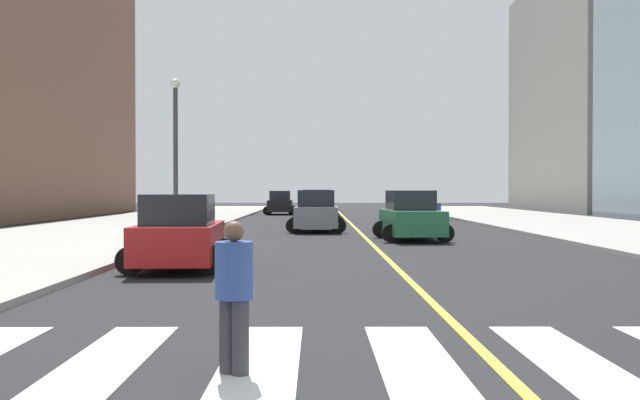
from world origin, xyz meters
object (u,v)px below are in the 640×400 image
(car_green_second, at_px, (411,217))
(car_red_fifth, at_px, (180,234))
(car_blue_third, at_px, (420,206))
(car_black_fourth, at_px, (280,203))
(car_silver_sixth, at_px, (316,207))
(pedestrian_crossing, at_px, (234,290))
(street_lamp, at_px, (176,141))
(car_gray_nearest, at_px, (316,212))

(car_green_second, height_order, car_red_fifth, car_green_second)
(car_blue_third, bearing_deg, car_red_fifth, 69.19)
(car_black_fourth, relative_size, car_silver_sixth, 0.96)
(car_red_fifth, relative_size, pedestrian_crossing, 2.60)
(car_silver_sixth, distance_m, street_lamp, 15.50)
(car_gray_nearest, height_order, street_lamp, street_lamp)
(car_black_fourth, bearing_deg, car_blue_third, -46.75)
(car_blue_third, relative_size, car_red_fifth, 1.00)
(car_red_fifth, height_order, pedestrian_crossing, car_red_fifth)
(car_black_fourth, height_order, street_lamp, street_lamp)
(car_green_second, xyz_separation_m, pedestrian_crossing, (-4.67, -21.21, -0.01))
(car_blue_third, relative_size, street_lamp, 0.64)
(car_gray_nearest, bearing_deg, pedestrian_crossing, -91.11)
(car_black_fourth, distance_m, car_silver_sixth, 14.36)
(car_blue_third, distance_m, pedestrian_crossing, 42.32)
(pedestrian_crossing, xyz_separation_m, street_lamp, (-5.24, 23.99, 3.24))
(car_blue_third, bearing_deg, car_gray_nearest, 61.98)
(car_green_second, distance_m, car_silver_sixth, 17.08)
(car_blue_third, distance_m, car_silver_sixth, 7.96)
(street_lamp, bearing_deg, car_blue_third, 53.19)
(car_black_fourth, bearing_deg, pedestrian_crossing, -88.48)
(car_silver_sixth, xyz_separation_m, street_lamp, (-6.13, -13.88, 3.21))
(pedestrian_crossing, height_order, street_lamp, street_lamp)
(car_green_second, xyz_separation_m, car_blue_third, (3.26, 20.37, -0.04))
(car_green_second, relative_size, car_black_fourth, 1.04)
(car_silver_sixth, bearing_deg, car_red_fifth, -97.89)
(car_gray_nearest, xyz_separation_m, car_green_second, (3.78, -5.84, -0.00))
(car_black_fourth, relative_size, pedestrian_crossing, 2.62)
(street_lamp, bearing_deg, car_red_fifth, -78.72)
(car_gray_nearest, relative_size, street_lamp, 0.67)
(car_blue_third, bearing_deg, car_green_second, 78.73)
(car_blue_third, xyz_separation_m, street_lamp, (-13.16, -17.59, 3.26))
(car_gray_nearest, bearing_deg, car_red_fifth, -100.97)
(car_black_fourth, bearing_deg, car_red_fifth, -91.42)
(pedestrian_crossing, bearing_deg, car_red_fifth, -43.72)
(car_gray_nearest, relative_size, car_silver_sixth, 0.99)
(car_silver_sixth, bearing_deg, car_black_fourth, 101.13)
(street_lamp, bearing_deg, car_black_fourth, 83.51)
(car_black_fourth, distance_m, car_red_fifth, 41.42)
(car_gray_nearest, relative_size, car_red_fifth, 1.04)
(car_silver_sixth, height_order, street_lamp, street_lamp)
(pedestrian_crossing, bearing_deg, car_black_fourth, -55.09)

